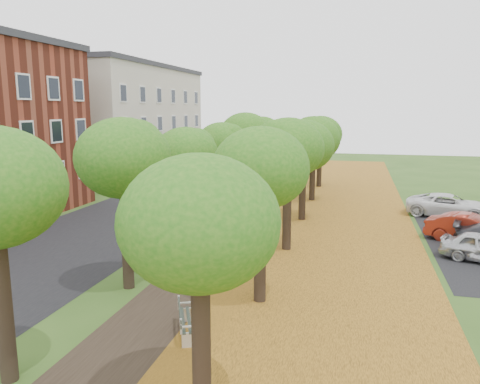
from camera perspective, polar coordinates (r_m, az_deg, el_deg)
The scene contains 9 objects.
street_asphalt at distance 27.62m, azimuth -14.59°, elevation -3.46°, with size 8.00×70.00×0.01m, color black.
footpath at distance 24.96m, azimuth 0.76°, elevation -4.57°, with size 3.20×70.00×0.01m, color black.
leaf_verge at distance 24.34m, azimuth 12.34°, elevation -5.19°, with size 7.50×70.00×0.01m, color #B47621.
tree_row_west at distance 24.82m, azimuth -4.18°, elevation 5.48°, with size 3.41×33.41×5.82m.
tree_row_east at distance 23.76m, azimuth 6.92°, elevation 5.22°, with size 3.41×33.41×5.82m.
building_cream at distance 47.24m, azimuth -14.59°, elevation 8.45°, with size 10.30×20.30×10.40m.
bench at distance 13.85m, azimuth -6.50°, elevation -15.23°, with size 1.14×1.78×0.82m.
car_red at distance 25.00m, azimuth 26.32°, elevation -4.04°, with size 1.42×4.07×1.34m, color maroon.
car_white at distance 30.43m, azimuth 24.14°, elevation -1.50°, with size 2.22×4.80×1.34m, color silver.
Camera 1 is at (5.56, -8.49, 6.35)m, focal length 35.00 mm.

